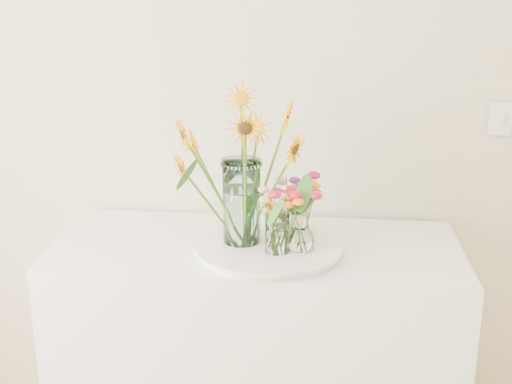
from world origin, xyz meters
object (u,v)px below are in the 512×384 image
Objects in this scene: tray at (269,249)px; small_vase_a at (277,233)px; counter at (257,357)px; small_vase_b at (300,231)px; mason_jar at (242,202)px; small_vase_c at (297,217)px.

small_vase_a reaches higher than tray.
counter is 0.47m from tray.
counter is at bearing 122.63° from tray.
small_vase_a is 0.08m from small_vase_b.
mason_jar is 0.22m from small_vase_b.
small_vase_b reaches higher than small_vase_a.
small_vase_a is 0.19m from small_vase_c.
tray is at bearing -127.64° from small_vase_c.
tray is 0.11m from small_vase_a.
tray is 3.50× the size of small_vase_a.
mason_jar is 0.22m from small_vase_c.
counter is at bearing 50.61° from mason_jar.
small_vase_c is at bearing 29.41° from mason_jar.
small_vase_a is at bearing -31.64° from mason_jar.
mason_jar reaches higher than counter.
small_vase_c is at bearing 96.82° from small_vase_b.
tray is 3.75× the size of small_vase_c.
mason_jar reaches higher than small_vase_b.
tray is 0.16m from small_vase_c.
counter is 4.79× the size of mason_jar.
small_vase_b is at bearing -83.18° from small_vase_c.
tray is at bearing -57.37° from counter.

